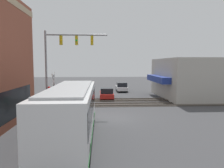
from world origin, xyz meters
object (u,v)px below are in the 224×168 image
at_px(city_bus, 71,111).
at_px(parked_car_red, 107,94).
at_px(pedestrian_at_crossing, 62,103).
at_px(crossing_signal, 54,88).
at_px(parked_car_white, 122,87).

bearing_deg(city_bus, parked_car_red, -9.23).
bearing_deg(city_bus, pedestrian_at_crossing, 13.64).
bearing_deg(parked_car_red, crossing_signal, 142.37).
bearing_deg(crossing_signal, city_bus, -161.92).
distance_m(crossing_signal, pedestrian_at_crossing, 1.75).
distance_m(city_bus, pedestrian_at_crossing, 8.70).
relative_size(city_bus, parked_car_white, 2.26).
xyz_separation_m(crossing_signal, pedestrian_at_crossing, (-0.46, -0.86, -1.45)).
relative_size(crossing_signal, parked_car_red, 0.88).
height_order(parked_car_red, pedestrian_at_crossing, pedestrian_at_crossing).
distance_m(crossing_signal, parked_car_red, 9.14).
distance_m(crossing_signal, parked_car_white, 17.27).
relative_size(parked_car_red, parked_car_white, 0.95).
xyz_separation_m(city_bus, crossing_signal, (8.87, 2.90, 0.47)).
relative_size(city_bus, parked_car_red, 2.37).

